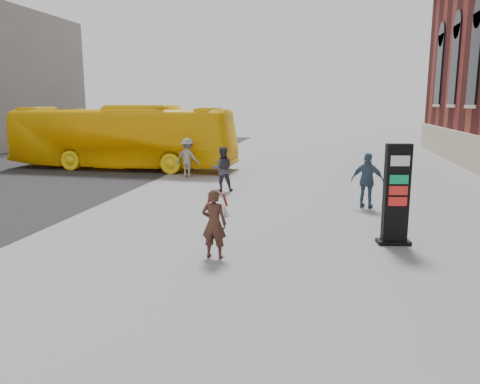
% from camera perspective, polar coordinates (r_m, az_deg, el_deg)
% --- Properties ---
extents(ground, '(100.00, 100.00, 0.00)m').
position_cam_1_polar(ground, '(10.78, -3.16, -7.35)').
color(ground, '#9E9EA3').
extents(info_pylon, '(0.83, 0.51, 2.43)m').
position_cam_1_polar(info_pylon, '(11.69, 18.51, -0.32)').
color(info_pylon, black).
rests_on(info_pylon, ground).
extents(woman, '(0.60, 0.55, 1.53)m').
position_cam_1_polar(woman, '(10.23, -3.17, -3.76)').
color(woman, '#3D241A').
rests_on(woman, ground).
extents(bus, '(11.70, 3.11, 3.24)m').
position_cam_1_polar(bus, '(24.74, -14.16, 6.50)').
color(bus, yellow).
rests_on(bus, road).
extents(pedestrian_a, '(0.98, 0.86, 1.71)m').
position_cam_1_polar(pedestrian_a, '(17.92, -2.16, 2.82)').
color(pedestrian_a, '#39373F').
rests_on(pedestrian_a, ground).
extents(pedestrian_b, '(1.26, 0.88, 1.78)m').
position_cam_1_polar(pedestrian_b, '(21.40, -6.39, 4.17)').
color(pedestrian_b, gray).
rests_on(pedestrian_b, ground).
extents(pedestrian_c, '(1.12, 0.69, 1.78)m').
position_cam_1_polar(pedestrian_c, '(15.57, 15.28, 1.35)').
color(pedestrian_c, '#3B566D').
rests_on(pedestrian_c, ground).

